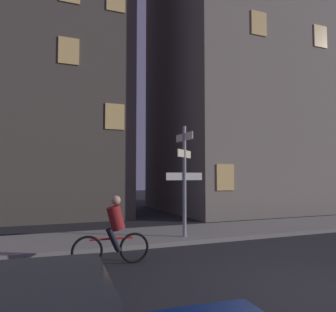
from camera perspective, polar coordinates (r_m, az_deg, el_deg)
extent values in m
plane|color=#232326|center=(6.87, 24.86, -20.73)|extent=(80.00, 80.00, 0.00)
cube|color=gray|center=(11.68, 2.23, -13.30)|extent=(40.00, 2.95, 0.14)
cylinder|color=gray|center=(10.64, 2.84, -4.31)|extent=(0.12, 0.12, 3.54)
cube|color=white|center=(10.71, 2.82, 3.31)|extent=(0.03, 1.22, 0.24)
cube|color=beige|center=(10.66, 2.83, 0.39)|extent=(0.87, 0.87, 0.24)
cube|color=white|center=(10.64, 2.84, -3.54)|extent=(1.27, 0.03, 0.24)
torus|color=black|center=(7.99, -13.80, -15.75)|extent=(0.72, 0.07, 0.72)
torus|color=black|center=(8.20, -5.86, -15.49)|extent=(0.72, 0.07, 0.72)
cylinder|color=red|center=(8.02, -9.76, -13.91)|extent=(1.00, 0.06, 0.04)
cylinder|color=maroon|center=(7.97, -9.01, -10.53)|extent=(0.46, 0.33, 0.61)
sphere|color=tan|center=(7.93, -8.98, -7.56)|extent=(0.22, 0.22, 0.22)
cylinder|color=black|center=(7.95, -9.26, -14.23)|extent=(0.34, 0.13, 0.55)
cylinder|color=black|center=(8.13, -9.53, -13.99)|extent=(0.34, 0.13, 0.55)
cube|color=#4C443D|center=(20.48, -20.88, 19.44)|extent=(8.44, 7.76, 19.90)
cube|color=#F2C672|center=(15.62, -9.18, 6.74)|extent=(0.90, 0.06, 1.20)
cube|color=#F2C672|center=(16.04, -16.78, 17.01)|extent=(0.90, 0.06, 1.20)
cube|color=slate|center=(22.96, 12.68, 19.54)|extent=(10.13, 8.53, 21.99)
cube|color=#F2C672|center=(15.34, 9.85, -3.64)|extent=(0.90, 0.06, 1.20)
cube|color=#F2C672|center=(18.13, 15.43, 21.22)|extent=(0.90, 0.06, 1.20)
cube|color=#F2C672|center=(20.68, 24.84, 18.25)|extent=(0.90, 0.06, 1.20)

